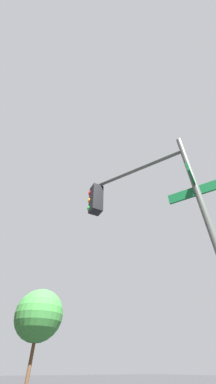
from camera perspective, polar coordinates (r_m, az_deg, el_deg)
The scene contains 2 objects.
traffic_signal_near at distance 4.49m, azimuth 9.63°, elevation -4.30°, with size 2.71×1.79×5.33m.
street_tree at distance 19.37m, azimuth -18.17°, elevation -29.10°, with size 3.59×3.59×6.14m.
Camera 1 is at (-9.21, -4.31, 1.15)m, focal length 19.67 mm.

